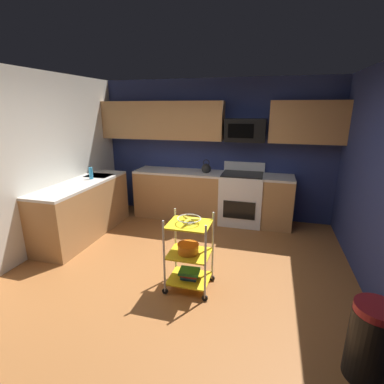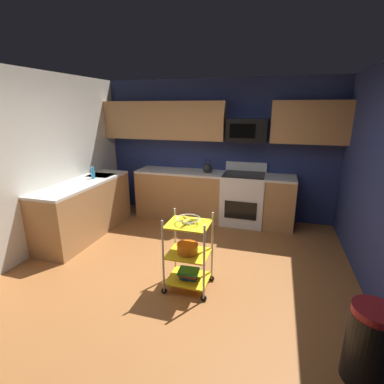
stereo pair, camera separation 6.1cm
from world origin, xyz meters
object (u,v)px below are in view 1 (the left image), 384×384
rolling_cart (189,253)px  book_stack (189,274)px  dish_soap_bottle (91,173)px  oven_range (241,198)px  kettle (206,168)px  trash_can (371,342)px  mixing_bowl_large (188,248)px  fruit_bowl (189,220)px  microwave (245,130)px

rolling_cart → book_stack: bearing=135.0°
rolling_cart → dish_soap_bottle: size_ratio=4.57×
oven_range → kettle: 0.85m
book_stack → trash_can: trash_can is taller
kettle → dish_soap_bottle: (-1.77, -1.01, 0.02)m
book_stack → dish_soap_bottle: bearing=149.5°
mixing_bowl_large → trash_can: 1.88m
rolling_cart → fruit_bowl: rolling_cart is taller
microwave → mixing_bowl_large: bearing=-99.1°
dish_soap_bottle → trash_can: 4.32m
microwave → mixing_bowl_large: microwave is taller
oven_range → microwave: size_ratio=1.57×
rolling_cart → mixing_bowl_large: (-0.01, 0.00, 0.07)m
rolling_cart → book_stack: 0.27m
book_stack → trash_can: bearing=-24.4°
oven_range → fruit_bowl: (-0.36, -2.24, 0.40)m
book_stack → oven_range: bearing=80.8°
microwave → dish_soap_bottle: (-2.44, -1.12, -0.68)m
oven_range → trash_can: (1.33, -3.01, -0.15)m
oven_range → book_stack: size_ratio=4.41×
rolling_cart → kettle: kettle is taller
kettle → trash_can: bearing=-56.3°
mixing_bowl_large → kettle: 2.30m
fruit_bowl → mixing_bowl_large: (-0.01, 0.00, -0.36)m
book_stack → microwave: bearing=81.2°
fruit_bowl → oven_range: bearing=80.8°
microwave → oven_range: bearing=-89.7°
microwave → trash_can: (1.33, -3.11, -1.37)m
oven_range → fruit_bowl: bearing=-99.2°
oven_range → fruit_bowl: oven_range is taller
book_stack → kettle: kettle is taller
book_stack → kettle: bearing=97.9°
fruit_bowl → kettle: 2.26m
rolling_cart → trash_can: (1.69, -0.77, -0.12)m
book_stack → fruit_bowl: bearing=-26.6°
dish_soap_bottle → fruit_bowl: bearing=-30.5°
mixing_bowl_large → rolling_cart: bearing=0.0°
fruit_bowl → trash_can: size_ratio=0.41×
mixing_bowl_large → trash_can: trash_can is taller
kettle → rolling_cart: bearing=-82.1°
oven_range → trash_can: 3.29m
mixing_bowl_large → dish_soap_bottle: 2.45m
kettle → book_stack: bearing=-82.1°
dish_soap_bottle → mixing_bowl_large: bearing=-30.7°
fruit_bowl → trash_can: 1.94m
kettle → mixing_bowl_large: bearing=-82.4°
oven_range → fruit_bowl: 2.30m
mixing_bowl_large → kettle: (-0.30, 2.24, 0.48)m
microwave → kettle: microwave is taller
book_stack → mixing_bowl_large: bearing=-180.0°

